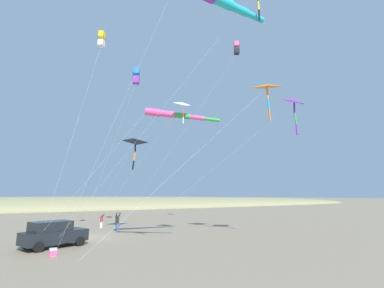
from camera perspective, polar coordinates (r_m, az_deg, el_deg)
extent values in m
plane|color=gray|center=(27.03, -20.62, -17.78)|extent=(600.00, 600.00, 0.00)
ellipsoid|color=#938E60|center=(81.63, -26.53, -12.03)|extent=(28.00, 240.00, 6.32)
cube|color=black|center=(23.04, -26.71, -16.85)|extent=(3.41, 4.68, 0.84)
cube|color=black|center=(22.80, -27.35, -14.95)|extent=(2.52, 3.02, 0.68)
cylinder|color=black|center=(24.59, -24.58, -17.54)|extent=(0.46, 0.69, 0.66)
cylinder|color=black|center=(23.00, -22.30, -18.25)|extent=(0.46, 0.69, 0.66)
cylinder|color=black|center=(23.33, -31.21, -17.42)|extent=(0.46, 0.69, 0.66)
cylinder|color=black|center=(21.65, -29.32, -18.25)|extent=(0.46, 0.69, 0.66)
cube|color=#EF4C93|center=(20.22, -26.99, -19.52)|extent=(0.60, 0.40, 0.36)
cube|color=white|center=(20.19, -26.94, -18.94)|extent=(0.62, 0.42, 0.06)
cube|color=#335199|center=(30.57, -15.39, -16.37)|extent=(0.34, 0.20, 0.82)
cylinder|color=#232328|center=(30.49, -15.32, -14.97)|extent=(0.41, 0.41, 0.68)
sphere|color=#A37551|center=(30.46, -15.28, -14.09)|extent=(0.26, 0.26, 0.26)
cylinder|color=#232328|center=(30.36, -14.86, -14.04)|extent=(0.42, 0.15, 0.51)
cylinder|color=#232328|center=(30.24, -15.47, -14.03)|extent=(0.42, 0.15, 0.51)
cube|color=silver|center=(34.27, -18.39, -15.67)|extent=(0.26, 0.29, 0.67)
cylinder|color=#B72833|center=(34.21, -18.33, -14.66)|extent=(0.42, 0.42, 0.55)
sphere|color=brown|center=(34.19, -18.29, -14.02)|extent=(0.21, 0.21, 0.21)
cylinder|color=#B72833|center=(34.25, -17.98, -13.97)|extent=(0.27, 0.32, 0.42)
cylinder|color=#B72833|center=(34.00, -18.18, -13.99)|extent=(0.27, 0.32, 0.42)
cylinder|color=#1EB7C6|center=(19.57, 6.42, 27.33)|extent=(0.67, 1.36, 0.74)
cylinder|color=#1EB7C6|center=(20.13, 9.84, 25.85)|extent=(0.55, 1.35, 0.62)
cylinder|color=#1EB7C6|center=(20.75, 12.98, 24.39)|extent=(0.43, 1.34, 0.50)
cylinder|color=white|center=(16.68, -16.01, 4.31)|extent=(6.39, 4.84, 15.75)
pyramid|color=purple|center=(24.97, 20.59, 8.51)|extent=(1.36, 2.08, 0.77)
cylinder|color=black|center=(24.96, 20.51, 8.23)|extent=(1.71, 0.05, 0.78)
cylinder|color=purple|center=(24.80, 20.54, 6.99)|extent=(0.24, 0.22, 0.94)
cylinder|color=green|center=(24.54, 20.74, 4.93)|extent=(0.28, 0.23, 0.94)
cylinder|color=purple|center=(24.26, 21.01, 2.86)|extent=(0.26, 0.25, 0.94)
cylinder|color=white|center=(25.19, 3.46, -6.00)|extent=(12.11, 9.65, 11.39)
cube|color=yellow|center=(27.92, -18.27, 20.82)|extent=(0.73, 0.73, 0.53)
cube|color=white|center=(27.50, -18.37, 19.30)|extent=(0.73, 0.73, 0.53)
cylinder|color=black|center=(27.83, -17.57, 19.87)|extent=(0.02, 0.02, 1.37)
cylinder|color=black|center=(28.01, -18.65, 19.73)|extent=(0.02, 0.02, 1.37)
cylinder|color=black|center=(27.41, -17.98, 20.41)|extent=(0.02, 0.02, 1.37)
cylinder|color=black|center=(27.59, -19.07, 20.26)|extent=(0.02, 0.02, 1.37)
cylinder|color=white|center=(23.38, -23.46, 2.02)|extent=(1.78, 3.56, 16.89)
pyramid|color=white|center=(18.67, -2.02, 8.51)|extent=(0.64, 1.00, 0.41)
cylinder|color=black|center=(18.68, -2.06, 8.34)|extent=(0.78, 0.05, 0.45)
cylinder|color=white|center=(18.59, -1.99, 7.56)|extent=(0.12, 0.14, 0.45)
cylinder|color=red|center=(18.45, -1.89, 6.27)|extent=(0.11, 0.09, 0.45)
cylinder|color=white|center=(18.31, -1.86, 4.96)|extent=(0.08, 0.08, 0.44)
cylinder|color=white|center=(21.38, -13.29, -7.18)|extent=(9.54, 4.37, 9.73)
cylinder|color=#EF4C93|center=(19.67, -8.15, 6.57)|extent=(1.02, 1.23, 0.67)
cylinder|color=#EF4C93|center=(19.49, -5.12, 6.24)|extent=(0.95, 1.19, 0.60)
cylinder|color=green|center=(19.37, -2.04, 5.88)|extent=(0.88, 1.14, 0.52)
cylinder|color=#EF4C93|center=(19.30, 1.07, 5.51)|extent=(0.82, 1.10, 0.45)
cylinder|color=green|center=(19.29, 4.18, 5.12)|extent=(0.75, 1.05, 0.38)
cylinder|color=white|center=(20.21, -20.97, -7.05)|extent=(4.20, 6.58, 9.41)
cube|color=blue|center=(33.00, -11.53, 14.66)|extent=(0.91, 0.91, 0.71)
cube|color=purple|center=(32.54, -11.61, 12.84)|extent=(0.91, 0.91, 0.71)
cylinder|color=black|center=(33.07, -10.91, 13.50)|extent=(0.02, 0.02, 1.84)
cylinder|color=black|center=(33.11, -12.17, 13.51)|extent=(0.02, 0.02, 1.84)
cylinder|color=black|center=(32.42, -10.96, 14.00)|extent=(0.02, 0.02, 1.84)
cylinder|color=black|center=(32.46, -12.25, 14.02)|extent=(0.02, 0.02, 1.84)
cylinder|color=white|center=(32.41, -16.97, -2.33)|extent=(5.54, 3.97, 16.15)
pyramid|color=black|center=(27.89, -11.71, 0.75)|extent=(1.38, 2.10, 0.89)
cylinder|color=black|center=(27.93, -11.75, 0.52)|extent=(1.55, 0.14, 0.97)
cylinder|color=black|center=(27.89, -11.74, -0.61)|extent=(0.29, 0.27, 0.92)
cylinder|color=orange|center=(27.83, -11.88, -2.47)|extent=(0.28, 0.29, 0.92)
cylinder|color=black|center=(27.74, -12.14, -4.32)|extent=(0.17, 0.24, 0.92)
cylinder|color=white|center=(30.18, -16.77, -8.70)|extent=(6.46, 3.11, 8.89)
cylinder|color=yellow|center=(20.78, 13.70, 26.23)|extent=(0.24, 0.20, 0.74)
cylinder|color=black|center=(20.35, 13.83, 24.61)|extent=(0.21, 0.20, 0.74)
cylinder|color=white|center=(18.91, -8.45, 4.49)|extent=(10.34, 10.62, 17.17)
cube|color=#EF4C93|center=(36.62, 9.26, 19.83)|extent=(0.85, 0.85, 0.62)
cube|color=black|center=(36.13, 9.31, 18.48)|extent=(0.85, 0.85, 0.62)
cylinder|color=black|center=(36.67, 9.74, 18.91)|extent=(0.02, 0.02, 1.60)
cylinder|color=black|center=(36.61, 8.73, 18.93)|extent=(0.02, 0.02, 1.60)
cylinder|color=black|center=(36.14, 9.85, 19.39)|extent=(0.02, 0.02, 1.60)
cylinder|color=black|center=(36.07, 8.82, 19.41)|extent=(0.02, 0.02, 1.60)
cylinder|color=white|center=(33.69, -2.87, 0.98)|extent=(10.17, 10.92, 20.84)
pyramid|color=orange|center=(25.32, 15.35, 11.67)|extent=(2.41, 2.58, 0.58)
cylinder|color=black|center=(25.30, 15.35, 11.38)|extent=(1.55, 1.12, 0.47)
cylinder|color=orange|center=(25.07, 15.44, 10.15)|extent=(0.24, 0.21, 0.98)
cylinder|color=#1EB7C6|center=(24.78, 15.64, 8.03)|extent=(0.20, 0.28, 0.99)
cylinder|color=orange|center=(24.59, 15.85, 5.82)|extent=(0.27, 0.31, 0.99)
cylinder|color=white|center=(19.50, 0.26, -2.45)|extent=(0.49, 14.54, 12.92)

